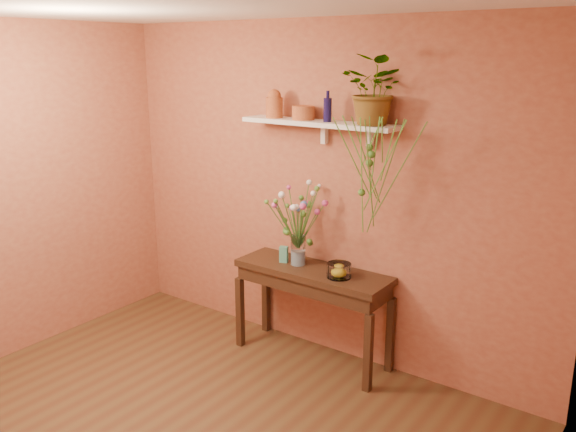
{
  "coord_description": "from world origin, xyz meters",
  "views": [
    {
      "loc": [
        2.54,
        -1.96,
        2.43
      ],
      "look_at": [
        0.0,
        1.55,
        1.25
      ],
      "focal_mm": 37.27,
      "sensor_mm": 36.0,
      "label": 1
    }
  ],
  "objects_px": {
    "spider_plant": "(376,90)",
    "bouquet": "(299,211)",
    "glass_vase": "(298,252)",
    "blue_bottle": "(328,109)",
    "sideboard": "(312,282)",
    "glass_bowl": "(339,271)",
    "terracotta_jug": "(274,104)"
  },
  "relations": [
    {
      "from": "spider_plant",
      "to": "bouquet",
      "type": "bearing_deg",
      "value": -170.92
    },
    {
      "from": "spider_plant",
      "to": "glass_vase",
      "type": "xyz_separation_m",
      "value": [
        -0.61,
        -0.07,
        -1.3
      ]
    },
    {
      "from": "spider_plant",
      "to": "glass_vase",
      "type": "height_order",
      "value": "spider_plant"
    },
    {
      "from": "blue_bottle",
      "to": "spider_plant",
      "type": "xyz_separation_m",
      "value": [
        0.4,
        0.0,
        0.15
      ]
    },
    {
      "from": "spider_plant",
      "to": "bouquet",
      "type": "xyz_separation_m",
      "value": [
        -0.59,
        -0.09,
        -0.95
      ]
    },
    {
      "from": "sideboard",
      "to": "glass_bowl",
      "type": "height_order",
      "value": "glass_bowl"
    },
    {
      "from": "terracotta_jug",
      "to": "bouquet",
      "type": "height_order",
      "value": "terracotta_jug"
    },
    {
      "from": "blue_bottle",
      "to": "bouquet",
      "type": "xyz_separation_m",
      "value": [
        -0.19,
        -0.09,
        -0.8
      ]
    },
    {
      "from": "spider_plant",
      "to": "glass_vase",
      "type": "distance_m",
      "value": 1.44
    },
    {
      "from": "blue_bottle",
      "to": "glass_vase",
      "type": "relative_size",
      "value": 0.93
    },
    {
      "from": "sideboard",
      "to": "glass_vase",
      "type": "xyz_separation_m",
      "value": [
        -0.15,
        0.01,
        0.22
      ]
    },
    {
      "from": "sideboard",
      "to": "glass_bowl",
      "type": "relative_size",
      "value": 6.91
    },
    {
      "from": "bouquet",
      "to": "glass_bowl",
      "type": "xyz_separation_m",
      "value": [
        0.4,
        -0.04,
        -0.4
      ]
    },
    {
      "from": "terracotta_jug",
      "to": "bouquet",
      "type": "bearing_deg",
      "value": -15.64
    },
    {
      "from": "sideboard",
      "to": "bouquet",
      "type": "xyz_separation_m",
      "value": [
        -0.13,
        -0.01,
        0.57
      ]
    },
    {
      "from": "terracotta_jug",
      "to": "glass_bowl",
      "type": "relative_size",
      "value": 1.2
    },
    {
      "from": "spider_plant",
      "to": "glass_bowl",
      "type": "xyz_separation_m",
      "value": [
        -0.19,
        -0.13,
        -1.35
      ]
    },
    {
      "from": "terracotta_jug",
      "to": "bouquet",
      "type": "relative_size",
      "value": 0.41
    },
    {
      "from": "glass_vase",
      "to": "blue_bottle",
      "type": "bearing_deg",
      "value": 18.35
    },
    {
      "from": "glass_vase",
      "to": "terracotta_jug",
      "type": "bearing_deg",
      "value": 167.19
    },
    {
      "from": "sideboard",
      "to": "spider_plant",
      "type": "height_order",
      "value": "spider_plant"
    },
    {
      "from": "terracotta_jug",
      "to": "spider_plant",
      "type": "relative_size",
      "value": 0.45
    },
    {
      "from": "sideboard",
      "to": "glass_vase",
      "type": "bearing_deg",
      "value": 176.06
    },
    {
      "from": "sideboard",
      "to": "bouquet",
      "type": "bearing_deg",
      "value": -175.75
    },
    {
      "from": "blue_bottle",
      "to": "glass_bowl",
      "type": "bearing_deg",
      "value": -31.45
    },
    {
      "from": "spider_plant",
      "to": "glass_bowl",
      "type": "height_order",
      "value": "spider_plant"
    },
    {
      "from": "sideboard",
      "to": "blue_bottle",
      "type": "distance_m",
      "value": 1.37
    },
    {
      "from": "terracotta_jug",
      "to": "glass_vase",
      "type": "relative_size",
      "value": 0.91
    },
    {
      "from": "sideboard",
      "to": "bouquet",
      "type": "height_order",
      "value": "bouquet"
    },
    {
      "from": "bouquet",
      "to": "sideboard",
      "type": "bearing_deg",
      "value": 4.25
    },
    {
      "from": "terracotta_jug",
      "to": "blue_bottle",
      "type": "height_order",
      "value": "blue_bottle"
    },
    {
      "from": "spider_plant",
      "to": "glass_vase",
      "type": "bearing_deg",
      "value": -173.03
    }
  ]
}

